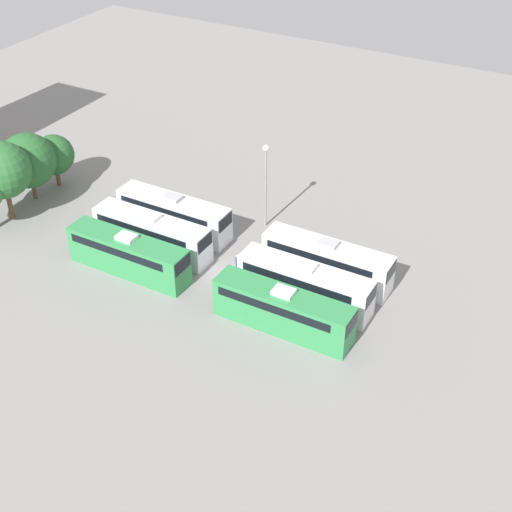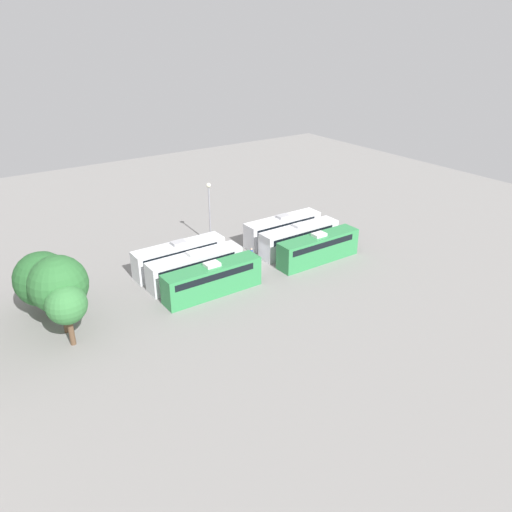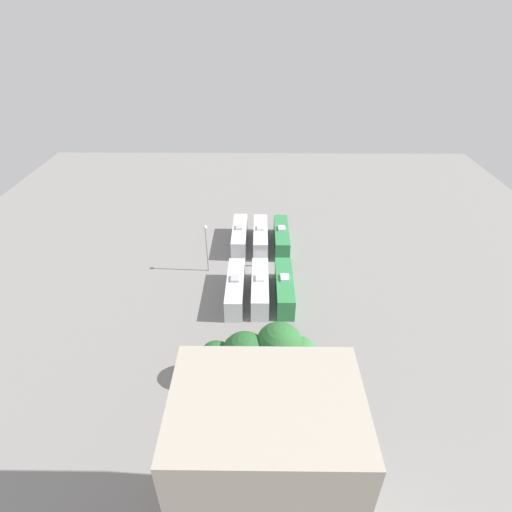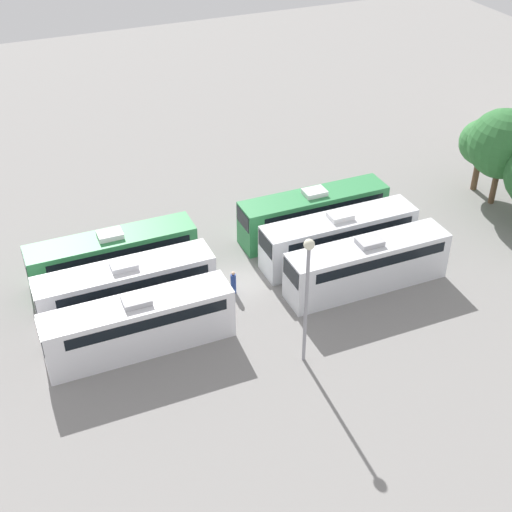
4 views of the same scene
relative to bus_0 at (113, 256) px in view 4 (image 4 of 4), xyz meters
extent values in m
plane|color=gray|center=(3.74, 7.25, -1.81)|extent=(116.26, 116.26, 0.00)
cube|color=#338C4C|center=(0.00, -0.03, -0.16)|extent=(2.44, 11.02, 3.30)
cube|color=black|center=(0.00, 0.24, 0.78)|extent=(2.48, 9.36, 0.73)
cube|color=black|center=(0.00, -5.53, 0.76)|extent=(2.15, 0.08, 1.16)
cube|color=white|center=(0.00, -0.03, 1.66)|extent=(1.20, 1.60, 0.35)
cube|color=silver|center=(3.69, -0.08, -0.16)|extent=(2.44, 11.02, 3.30)
cube|color=black|center=(3.69, 0.19, 0.78)|extent=(2.48, 9.36, 0.73)
cube|color=black|center=(3.69, -5.58, 0.76)|extent=(2.15, 0.08, 1.16)
cube|color=silver|center=(3.69, -0.08, 1.66)|extent=(1.20, 1.60, 0.35)
cube|color=white|center=(7.41, -0.29, -0.16)|extent=(2.44, 11.02, 3.30)
cube|color=black|center=(7.41, -0.02, 0.78)|extent=(2.48, 9.36, 0.73)
cube|color=black|center=(7.41, -5.79, 0.76)|extent=(2.15, 0.08, 1.16)
cube|color=#B2B2B7|center=(7.41, -0.29, 1.66)|extent=(1.20, 1.60, 0.35)
cube|color=#338C4C|center=(0.20, 14.65, -0.16)|extent=(2.44, 11.02, 3.30)
cube|color=black|center=(0.20, 14.93, 0.78)|extent=(2.48, 9.36, 0.73)
cube|color=black|center=(0.20, 9.15, 0.76)|extent=(2.15, 0.08, 1.16)
cube|color=white|center=(0.20, 14.65, 1.66)|extent=(1.20, 1.60, 0.35)
cube|color=silver|center=(3.75, 14.79, -0.16)|extent=(2.44, 11.02, 3.30)
cube|color=black|center=(3.75, 15.07, 0.78)|extent=(2.48, 9.36, 0.73)
cube|color=black|center=(3.75, 9.29, 0.76)|extent=(2.15, 0.08, 1.16)
cube|color=white|center=(3.75, 14.79, 1.66)|extent=(1.20, 1.60, 0.35)
cube|color=silver|center=(7.33, 14.95, -0.16)|extent=(2.44, 11.02, 3.30)
cube|color=black|center=(7.33, 15.22, 0.78)|extent=(2.48, 9.36, 0.73)
cube|color=black|center=(7.33, 9.45, 0.76)|extent=(2.15, 0.08, 1.16)
cube|color=#B2B2B7|center=(7.33, 14.95, 1.66)|extent=(1.20, 1.60, 0.35)
cylinder|color=navy|center=(4.61, 6.65, -1.09)|extent=(0.36, 0.36, 1.44)
sphere|color=tan|center=(4.61, 6.65, -0.25)|extent=(0.24, 0.24, 0.24)
cylinder|color=gray|center=(12.10, 8.04, 2.09)|extent=(0.20, 0.20, 7.80)
sphere|color=#EAE5C6|center=(12.10, 8.04, 6.17)|extent=(0.60, 0.60, 0.60)
cylinder|color=brown|center=(-0.71, 29.80, -0.37)|extent=(0.50, 0.50, 2.88)
sphere|color=#387A3D|center=(-0.71, 29.80, 2.33)|extent=(3.62, 3.62, 3.62)
cylinder|color=brown|center=(1.65, 29.69, -0.20)|extent=(0.47, 0.47, 3.23)
sphere|color=#2D6B33|center=(1.65, 29.69, 3.27)|extent=(5.31, 5.31, 5.31)
camera|label=1|loc=(-37.29, -18.38, 34.26)|focal=50.00mm
camera|label=2|loc=(-41.07, 37.64, 24.42)|focal=35.00mm
camera|label=3|loc=(3.84, 61.11, 35.21)|focal=28.00mm
camera|label=4|loc=(39.27, -6.55, 26.43)|focal=50.00mm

